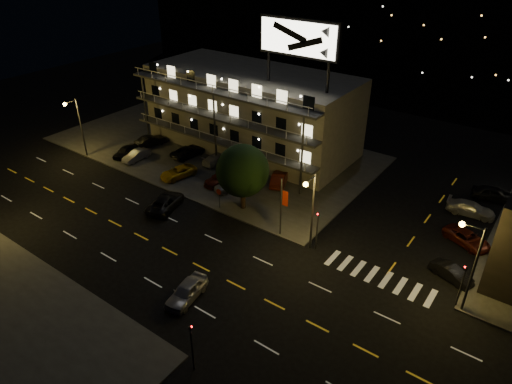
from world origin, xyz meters
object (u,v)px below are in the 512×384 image
Objects in this scene: side_car_0 at (452,273)px; road_car_east at (187,291)px; lot_car_4 at (231,184)px; lot_car_2 at (178,172)px; tree at (242,172)px; lot_car_7 at (219,158)px; road_car_west at (166,202)px.

road_car_east is (-16.94, -15.34, 0.13)m from side_car_0.
lot_car_4 is at bearing 108.10° from road_car_east.
lot_car_2 is 1.02× the size of road_car_east.
tree is 1.92× the size of side_car_0.
side_car_0 is at bearing 32.97° from road_car_east.
tree is 1.61× the size of lot_car_2.
lot_car_4 is at bearing 149.52° from lot_car_7.
lot_car_2 is at bearing 174.99° from tree.
lot_car_4 is at bearing 107.97° from side_car_0.
lot_car_7 is at bearing 143.08° from tree.
lot_car_7 reaches higher than lot_car_2.
tree is 5.62m from lot_car_4.
road_car_west is at bearing 122.42° from side_car_0.
side_car_0 is 0.72× the size of road_car_west.
side_car_0 is (21.68, 1.56, -3.88)m from tree.
lot_car_2 is (-10.64, 0.93, -3.73)m from tree.
lot_car_7 is (-9.02, 6.78, -3.67)m from tree.
side_car_0 is (25.25, -0.76, -0.20)m from lot_car_4.
lot_car_7 is at bearing -96.43° from road_car_west.
lot_car_7 is at bearing 87.13° from lot_car_2.
tree reaches higher than lot_car_2.
lot_car_4 is at bearing 23.69° from lot_car_2.
lot_car_7 is 1.07× the size of road_car_east.
lot_car_2 is at bearing 83.31° from lot_car_7.
road_car_west is at bearing 133.30° from road_car_east.
tree is 1.38× the size of road_car_west.
tree is at bearing 113.80° from side_car_0.
lot_car_4 is 0.76× the size of road_car_west.
road_car_east is (13.76, -20.56, -0.08)m from lot_car_7.
lot_car_2 is at bearing 110.80° from side_car_0.
lot_car_7 is 24.74m from road_car_east.
side_car_0 is (30.70, -5.22, -0.21)m from lot_car_7.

